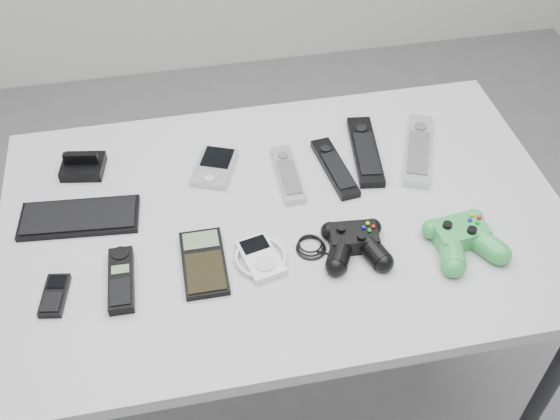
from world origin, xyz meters
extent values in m
plane|color=slate|center=(0.00, 0.00, 0.00)|extent=(3.50, 3.50, 0.00)
cube|color=#9D9D9F|center=(-0.09, -0.08, 0.79)|extent=(1.21, 0.78, 0.03)
cylinder|color=black|center=(0.46, -0.42, 0.39)|extent=(0.04, 0.04, 0.78)
cylinder|color=black|center=(-0.64, 0.25, 0.39)|extent=(0.04, 0.04, 0.78)
cylinder|color=black|center=(0.46, 0.25, 0.39)|extent=(0.04, 0.04, 0.78)
cube|color=black|center=(-0.52, -0.02, 0.82)|extent=(0.26, 0.13, 0.02)
cube|color=black|center=(-0.52, 0.14, 0.83)|extent=(0.11, 0.10, 0.05)
cube|color=#A6A7AE|center=(-0.22, 0.08, 0.82)|extent=(0.12, 0.15, 0.02)
cube|color=#A6A7AE|center=(-0.06, 0.03, 0.82)|extent=(0.05, 0.18, 0.02)
cube|color=black|center=(0.05, 0.03, 0.82)|extent=(0.07, 0.20, 0.02)
cube|color=black|center=(0.13, 0.07, 0.82)|extent=(0.09, 0.24, 0.02)
cube|color=#B2B3B9|center=(0.26, 0.05, 0.82)|extent=(0.15, 0.25, 0.02)
cube|color=black|center=(-0.57, -0.22, 0.82)|extent=(0.06, 0.10, 0.02)
cube|color=black|center=(-0.44, -0.21, 0.82)|extent=(0.05, 0.15, 0.02)
cube|color=black|center=(-0.28, -0.19, 0.82)|extent=(0.09, 0.17, 0.02)
cube|color=silver|center=(-0.16, -0.20, 0.82)|extent=(0.13, 0.13, 0.02)
camera|label=1|loc=(-0.29, -1.04, 1.82)|focal=42.00mm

